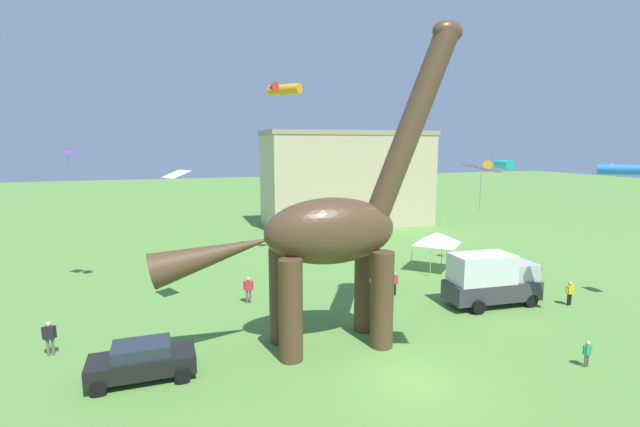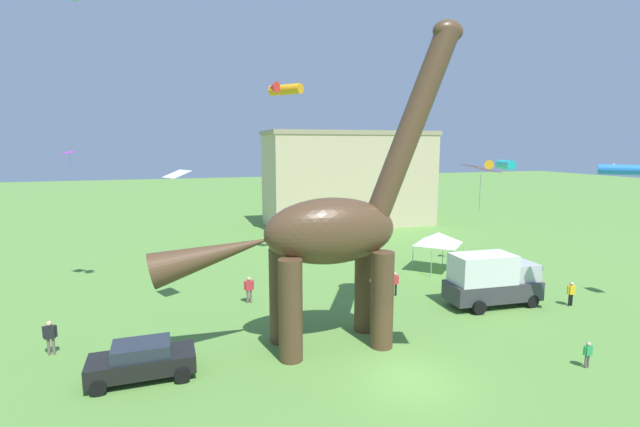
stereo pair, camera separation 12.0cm
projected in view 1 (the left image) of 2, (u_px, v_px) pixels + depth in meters
name	position (u px, v px, depth m)	size (l,w,h in m)	color
ground_plane	(409.00, 379.00, 18.68)	(240.00, 240.00, 0.00)	#5B8E3D
dinosaur_sculpture	(329.00, 231.00, 21.17)	(14.77, 3.13, 15.44)	#513823
parked_sedan_left	(142.00, 360.00, 18.60)	(4.24, 2.02, 1.55)	black
parked_box_truck	(491.00, 279.00, 27.08)	(5.72, 2.44, 3.20)	#38383D
person_far_spectator	(587.00, 351.00, 19.61)	(0.44, 0.19, 1.18)	#6B6056
person_near_flyer	(394.00, 281.00, 28.93)	(0.58, 0.26, 1.55)	black
person_strolling_adult	(49.00, 335.00, 20.65)	(0.61, 0.27, 1.63)	#6B6056
person_photographer	(570.00, 291.00, 27.17)	(0.55, 0.24, 1.46)	black
person_vendor_side	(248.00, 287.00, 27.55)	(0.61, 0.27, 1.64)	#6B6056
festival_canopy_tent	(437.00, 238.00, 34.44)	(3.15, 3.15, 3.00)	#B2B2B7
kite_apex	(176.00, 174.00, 24.59)	(1.60, 1.80, 0.39)	white
kite_near_high	(618.00, 169.00, 22.42)	(1.86, 1.84, 0.53)	#287AE5
kite_mid_left	(500.00, 165.00, 34.56)	(2.43, 2.54, 0.72)	#19B2B7
kite_drifting	(68.00, 153.00, 28.89)	(1.07, 1.05, 1.06)	purple
kite_high_left	(481.00, 169.00, 17.23)	(1.36, 1.63, 1.76)	purple
kite_far_right	(282.00, 89.00, 35.13)	(2.99, 2.92, 0.84)	orange
background_building_block	(347.00, 178.00, 54.29)	(19.93, 8.37, 11.17)	#CCB78E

